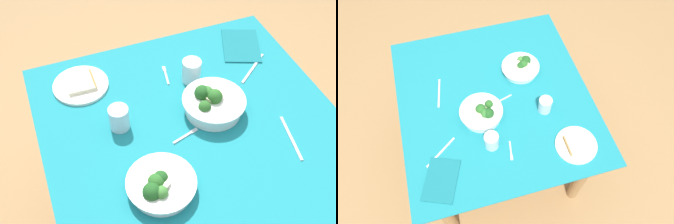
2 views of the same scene
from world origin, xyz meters
The scene contains 11 objects.
dining_table centered at (0.00, 0.00, 0.60)m, with size 1.14×1.06×0.71m.
broccoli_bowl_far centered at (-0.15, 0.20, 0.74)m, with size 0.22×0.22×0.08m.
broccoli_bowl_near centered at (0.10, -0.09, 0.75)m, with size 0.23×0.23×0.10m.
bread_side_plate centered at (0.39, 0.33, 0.72)m, with size 0.21×0.21×0.03m.
water_glass_center centered at (0.28, -0.09, 0.76)m, with size 0.07×0.07×0.09m, color silver.
water_glass_side centered at (0.14, 0.24, 0.75)m, with size 0.07×0.07×0.09m, color silver.
fork_by_far_bowl centered at (0.34, 0.00, 0.71)m, with size 0.11×0.03×0.00m.
fork_by_near_bowl centered at (0.02, 0.04, 0.71)m, with size 0.04×0.10×0.00m.
table_knife_left centered at (0.25, -0.35, 0.71)m, with size 0.20×0.01×0.00m, color #B7B7BC.
table_knife_right centered at (-0.12, -0.29, 0.71)m, with size 0.19×0.01×0.00m, color #B7B7BC.
napkin_folded_upper centered at (0.39, -0.37, 0.71)m, with size 0.22×0.15×0.01m, color #156870.
Camera 1 is at (-0.80, 0.43, 1.84)m, focal length 44.33 mm.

